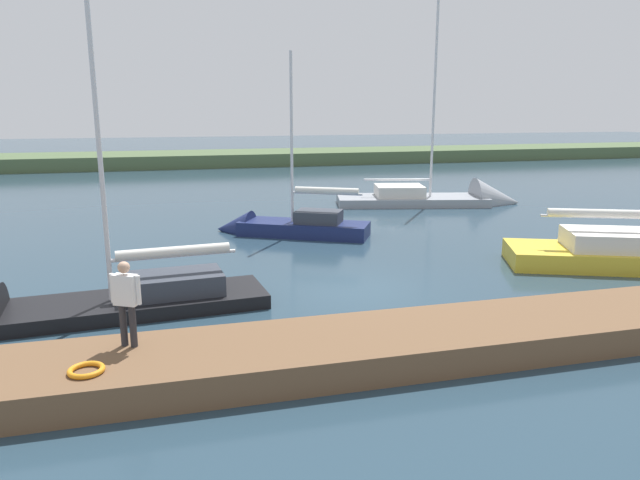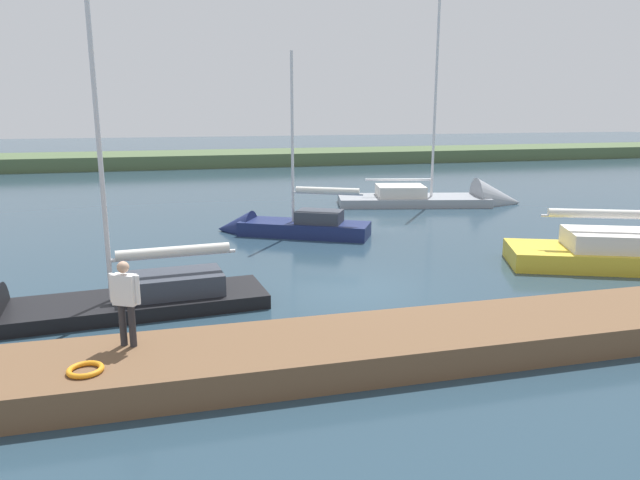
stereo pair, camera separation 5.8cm
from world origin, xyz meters
name	(u,v)px [view 2 (the right image)]	position (x,y,z in m)	size (l,w,h in m)	color
ground_plane	(358,290)	(0.00, 0.00, 0.00)	(200.00, 200.00, 0.00)	#263D4C
far_shoreline	(225,164)	(0.00, -41.50, 0.00)	(180.00, 8.00, 2.40)	#4C603D
dock_pier	(426,341)	(0.00, 4.81, 0.33)	(25.70, 2.58, 0.65)	brown
life_ring_buoy	(85,370)	(6.97, 5.32, 0.70)	(0.66, 0.66, 0.10)	orange
sailboat_far_right	(73,313)	(7.93, 0.35, 0.13)	(8.72, 2.89, 9.50)	black
sailboat_inner_slip	(284,230)	(0.61, -8.31, 0.21)	(6.77, 4.75, 8.39)	navy
sailboat_near_dock	(453,201)	(-10.25, -13.83, 0.18)	(10.73, 5.06, 13.00)	gray
person_on_dock	(125,297)	(6.27, 4.25, 1.68)	(0.59, 0.42, 1.77)	#28282D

